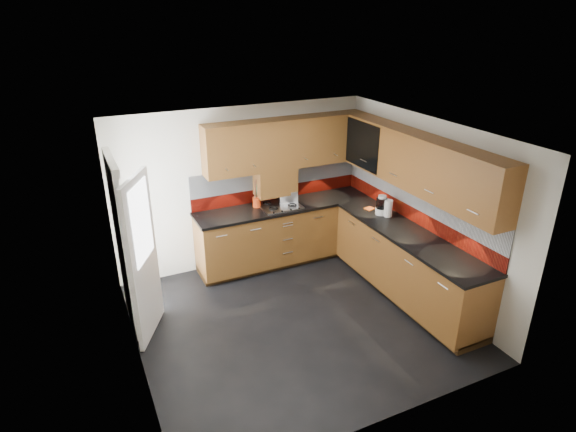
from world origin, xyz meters
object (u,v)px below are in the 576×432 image
gas_hob (280,205)px  food_processor (382,206)px  utensil_pot (257,201)px  toaster (288,197)px

gas_hob → food_processor: (1.18, -0.88, 0.11)m
utensil_pot → food_processor: 1.81m
toaster → gas_hob: bearing=-153.4°
utensil_pot → food_processor: utensil_pot is taller
toaster → utensil_pot: bearing=175.0°
utensil_pot → food_processor: size_ratio=1.51×
toaster → food_processor: food_processor is taller
gas_hob → food_processor: bearing=-36.5°
gas_hob → food_processor: size_ratio=2.08×
utensil_pot → food_processor: bearing=-34.0°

